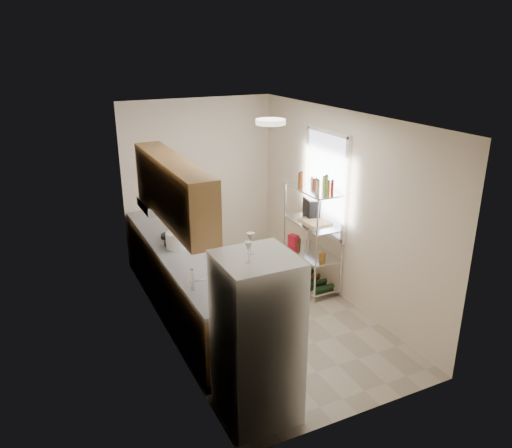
% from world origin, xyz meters
% --- Properties ---
extents(room, '(2.52, 4.42, 2.62)m').
position_xyz_m(room, '(0.00, 0.00, 1.30)').
color(room, '#AB9F8B').
rests_on(room, ground).
extents(counter_run, '(0.63, 3.51, 0.90)m').
position_xyz_m(counter_run, '(-0.92, 0.44, 0.45)').
color(counter_run, '#B17F4B').
rests_on(counter_run, ground).
extents(upper_cabinets, '(0.33, 2.20, 0.72)m').
position_xyz_m(upper_cabinets, '(-1.05, 0.10, 1.81)').
color(upper_cabinets, '#B17F4B').
rests_on(upper_cabinets, room).
extents(range_hood, '(0.50, 0.60, 0.12)m').
position_xyz_m(range_hood, '(-1.00, 0.90, 1.39)').
color(range_hood, '#B7BABC').
rests_on(range_hood, room).
extents(window, '(0.06, 1.00, 1.46)m').
position_xyz_m(window, '(1.23, 0.35, 1.55)').
color(window, white).
rests_on(window, room).
extents(bakers_rack, '(0.45, 0.90, 1.73)m').
position_xyz_m(bakers_rack, '(1.00, 0.30, 1.11)').
color(bakers_rack, silver).
rests_on(bakers_rack, ground).
extents(ceiling_dome, '(0.34, 0.34, 0.05)m').
position_xyz_m(ceiling_dome, '(0.00, -0.30, 2.57)').
color(ceiling_dome, white).
rests_on(ceiling_dome, room).
extents(refrigerator, '(0.68, 0.68, 1.66)m').
position_xyz_m(refrigerator, '(-0.87, -1.74, 0.83)').
color(refrigerator, silver).
rests_on(refrigerator, ground).
extents(wine_glass_a, '(0.07, 0.07, 0.18)m').
position_xyz_m(wine_glass_a, '(-0.98, -1.80, 1.75)').
color(wine_glass_a, silver).
rests_on(wine_glass_a, refrigerator).
extents(wine_glass_b, '(0.07, 0.07, 0.19)m').
position_xyz_m(wine_glass_b, '(-0.88, -1.65, 1.76)').
color(wine_glass_b, silver).
rests_on(wine_glass_b, refrigerator).
extents(rice_cooker, '(0.26, 0.26, 0.21)m').
position_xyz_m(rice_cooker, '(-0.94, 0.51, 1.00)').
color(rice_cooker, silver).
rests_on(rice_cooker, counter_run).
extents(frying_pan_large, '(0.33, 0.33, 0.04)m').
position_xyz_m(frying_pan_large, '(-0.93, 0.64, 0.92)').
color(frying_pan_large, black).
rests_on(frying_pan_large, counter_run).
extents(frying_pan_small, '(0.32, 0.32, 0.05)m').
position_xyz_m(frying_pan_small, '(-0.91, 0.89, 0.92)').
color(frying_pan_small, black).
rests_on(frying_pan_small, counter_run).
extents(cutting_board, '(0.34, 0.43, 0.03)m').
position_xyz_m(cutting_board, '(1.03, 0.29, 1.03)').
color(cutting_board, tan).
rests_on(cutting_board, bakers_rack).
extents(espresso_machine, '(0.21, 0.28, 0.30)m').
position_xyz_m(espresso_machine, '(1.09, 0.50, 1.16)').
color(espresso_machine, black).
rests_on(espresso_machine, bakers_rack).
extents(storage_bag, '(0.14, 0.17, 0.16)m').
position_xyz_m(storage_bag, '(0.89, 0.63, 0.64)').
color(storage_bag, red).
rests_on(storage_bag, bakers_rack).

